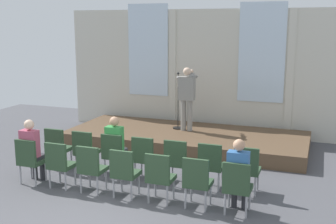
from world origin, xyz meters
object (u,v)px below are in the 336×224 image
at_px(chair_r1_c3, 124,170).
at_px(chair_r1_c0, 30,158).
at_px(speaker, 187,94).
at_px(chair_r0_c2, 114,152).
at_px(chair_r0_c4, 177,159).
at_px(chair_r1_c4, 160,175).
at_px(chair_r0_c1, 85,149).
at_px(audience_r1_c6, 238,172).
at_px(chair_r1_c1, 59,162).
at_px(chair_r0_c5, 211,163).
at_px(chair_r1_c5, 197,179).
at_px(chair_r1_c6, 237,185).
at_px(audience_r1_c0, 32,148).
at_px(chair_r0_c3, 145,156).
at_px(chair_r0_c0, 57,146).
at_px(audience_r0_c2, 116,143).
at_px(chair_r1_c2, 91,166).
at_px(mic_stand, 178,117).

bearing_deg(chair_r1_c3, chair_r1_c0, 180.00).
height_order(speaker, chair_r0_c2, speaker).
distance_m(chair_r0_c4, chair_r1_c4, 0.96).
xyz_separation_m(chair_r0_c1, chair_r1_c4, (2.10, -0.96, 0.00)).
distance_m(chair_r0_c1, audience_r1_c6, 3.61).
bearing_deg(chair_r0_c4, chair_r1_c0, -161.03).
height_order(chair_r1_c1, chair_r1_c4, same).
height_order(chair_r0_c2, chair_r0_c5, same).
bearing_deg(chair_r0_c4, chair_r1_c5, -53.97).
bearing_deg(chair_r1_c6, audience_r1_c0, 178.89).
xyz_separation_m(chair_r0_c3, chair_r1_c4, (0.70, -0.96, 0.00)).
distance_m(chair_r0_c2, chair_r1_c0, 1.70).
height_order(chair_r0_c1, chair_r0_c5, same).
relative_size(speaker, chair_r1_c1, 1.81).
xyz_separation_m(chair_r0_c1, chair_r1_c1, (0.00, -0.96, 0.00)).
height_order(chair_r0_c2, chair_r0_c3, same).
distance_m(chair_r0_c2, chair_r0_c5, 2.10).
height_order(chair_r0_c0, chair_r0_c5, same).
height_order(speaker, chair_r0_c5, speaker).
bearing_deg(audience_r1_c0, speaker, 62.17).
bearing_deg(chair_r0_c4, chair_r0_c1, 180.00).
distance_m(chair_r1_c0, chair_r1_c4, 2.79).
height_order(audience_r0_c2, audience_r1_c0, audience_r1_c0).
bearing_deg(chair_r1_c1, chair_r1_c2, 0.00).
bearing_deg(chair_r0_c2, audience_r1_c0, -147.82).
distance_m(speaker, chair_r1_c5, 4.29).
relative_size(chair_r1_c0, audience_r1_c6, 0.72).
distance_m(audience_r0_c2, chair_r0_c5, 2.11).
height_order(chair_r1_c5, audience_r1_c6, audience_r1_c6).
height_order(speaker, audience_r1_c0, speaker).
bearing_deg(chair_r1_c0, chair_r1_c3, 0.00).
bearing_deg(chair_r1_c0, chair_r0_c3, 24.62).
distance_m(chair_r1_c1, chair_r1_c3, 1.40).
distance_m(mic_stand, audience_r0_c2, 3.05).
height_order(mic_stand, audience_r0_c2, mic_stand).
relative_size(chair_r0_c1, chair_r0_c4, 1.00).
relative_size(chair_r0_c1, audience_r1_c0, 0.71).
height_order(audience_r0_c2, chair_r0_c5, audience_r0_c2).
bearing_deg(chair_r0_c3, chair_r0_c0, 180.00).
bearing_deg(chair_r0_c1, chair_r0_c2, 0.00).
xyz_separation_m(chair_r0_c5, chair_r1_c2, (-2.10, -0.96, 0.00)).
bearing_deg(audience_r1_c0, mic_stand, 66.17).
distance_m(audience_r0_c2, chair_r1_c3, 1.27).
height_order(mic_stand, chair_r0_c3, mic_stand).
relative_size(chair_r0_c5, chair_r1_c5, 1.00).
height_order(chair_r0_c5, chair_r1_c0, same).
bearing_deg(speaker, chair_r0_c3, -89.04).
xyz_separation_m(chair_r1_c0, audience_r1_c6, (4.19, 0.08, 0.19)).
height_order(chair_r0_c1, audience_r0_c2, audience_r0_c2).
bearing_deg(chair_r1_c5, chair_r1_c0, 180.00).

